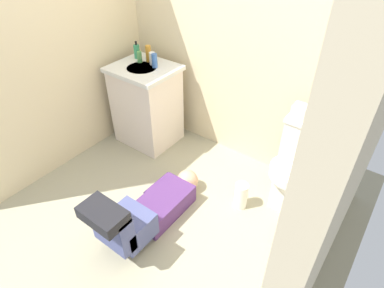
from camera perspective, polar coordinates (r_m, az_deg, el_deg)
The scene contains 15 objects.
ground_plane at distance 2.78m, azimuth -4.16°, elevation -10.93°, with size 2.82×2.95×0.04m, color #9E997E.
wall_back at distance 2.82m, azimuth 8.76°, elevation 19.37°, with size 2.48×0.08×2.40m, color beige.
wall_left at distance 2.94m, azimuth -24.49°, elevation 17.34°, with size 0.08×1.95×2.40m, color beige.
wall_right at distance 1.61m, azimuth 28.42°, elevation 0.27°, with size 0.08×1.95×2.40m, color beige.
toilet at distance 2.68m, azimuth 18.15°, elevation -3.84°, with size 0.36×0.46×0.75m.
vanity_cabinet at distance 3.27m, azimuth -8.05°, elevation 7.02°, with size 0.60×0.52×0.82m.
faucet at distance 3.16m, azimuth -6.98°, elevation 15.14°, with size 0.02×0.02×0.10m, color silver.
person_plumber at distance 2.51m, azimuth -8.17°, elevation -11.60°, with size 0.39×1.06×0.52m.
tissue_box at distance 2.52m, azimuth 19.84°, elevation 5.11°, with size 0.22×0.11×0.10m, color silver.
soap_dispenser at distance 3.27m, azimuth -9.81°, elevation 15.97°, with size 0.06×0.06×0.17m.
bottle_green at distance 3.17m, azimuth -9.34°, elevation 15.05°, with size 0.04×0.04×0.11m, color #539B53.
bottle_amber at distance 3.17m, azimuth -7.78°, elevation 15.67°, with size 0.05×0.05×0.15m, color #C9862A.
bottle_white at distance 3.11m, azimuth -7.07°, elevation 14.89°, with size 0.06×0.06×0.12m, color white.
bottle_blue at distance 3.04m, azimuth -6.69°, elevation 14.54°, with size 0.05×0.05×0.13m, color #3A67B6.
paper_towel_roll at distance 2.69m, azimuth 8.69°, elevation -9.06°, with size 0.11×0.11×0.24m, color white.
Camera 1 is at (1.26, -1.36, 2.05)m, focal length 29.93 mm.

